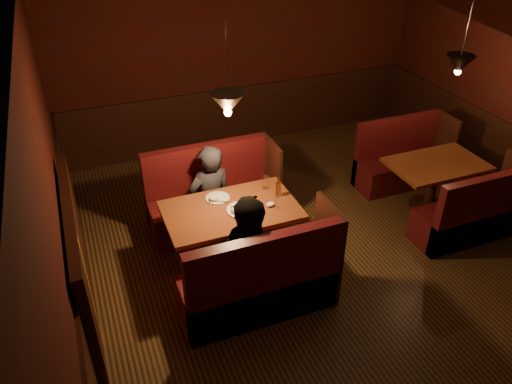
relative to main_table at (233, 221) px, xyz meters
name	(u,v)px	position (x,y,z in m)	size (l,w,h in m)	color
room	(329,192)	(0.97, -0.44, 0.43)	(6.02, 7.02, 2.92)	#2F1F11
main_table	(233,221)	(0.00, 0.00, 0.00)	(1.50, 0.91, 1.05)	maroon
main_bench_far	(213,202)	(0.02, 0.85, -0.26)	(1.65, 0.59, 1.12)	#360409
main_bench_near	(262,287)	(0.02, -0.85, -0.26)	(1.65, 0.59, 1.12)	#360409
second_table	(435,175)	(2.93, 0.13, -0.09)	(1.26, 0.81, 0.71)	maroon
second_bench_far	(401,163)	(2.96, 0.88, -0.30)	(1.40, 0.52, 1.00)	#360409
second_bench_near	(472,217)	(2.96, -0.63, -0.30)	(1.40, 0.52, 1.00)	#360409
diner_a	(209,180)	(-0.06, 0.68, 0.19)	(0.59, 0.39, 1.61)	#282730
diner_b	(253,241)	(-0.01, -0.67, 0.22)	(0.81, 0.63, 1.67)	black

